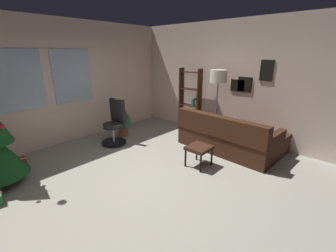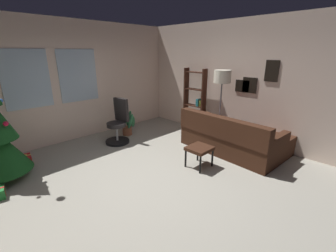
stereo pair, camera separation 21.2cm
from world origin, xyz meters
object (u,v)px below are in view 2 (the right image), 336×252
at_px(bookshelf, 195,104).
at_px(gift_box_red, 22,160).
at_px(couch, 237,139).
at_px(office_chair, 118,126).
at_px(footstool, 199,150).
at_px(potted_plant, 128,124).
at_px(gift_box_gold, 19,161).
at_px(floor_lamp, 222,81).

bearing_deg(bookshelf, gift_box_red, 164.49).
distance_m(couch, office_chair, 2.71).
distance_m(couch, footstool, 1.11).
relative_size(gift_box_red, potted_plant, 0.56).
xyz_separation_m(gift_box_red, potted_plant, (2.40, -0.13, 0.21)).
height_order(gift_box_gold, floor_lamp, floor_lamp).
xyz_separation_m(couch, floor_lamp, (0.24, 0.61, 1.15)).
height_order(office_chair, floor_lamp, floor_lamp).
xyz_separation_m(footstool, potted_plant, (0.06, 2.37, -0.06)).
xyz_separation_m(office_chair, bookshelf, (1.97, -0.71, 0.33)).
distance_m(office_chair, potted_plant, 0.51).
bearing_deg(gift_box_red, gift_box_gold, -173.56).
xyz_separation_m(footstool, bookshelf, (1.60, 1.41, 0.40)).
bearing_deg(bookshelf, footstool, -138.55).
bearing_deg(potted_plant, gift_box_red, 176.79).
bearing_deg(bookshelf, floor_lamp, -105.12).
xyz_separation_m(gift_box_red, bookshelf, (3.94, -1.09, 0.67)).
height_order(gift_box_red, office_chair, office_chair).
bearing_deg(gift_box_gold, bookshelf, -15.24).
height_order(footstool, floor_lamp, floor_lamp).
bearing_deg(gift_box_gold, office_chair, -10.64).
bearing_deg(potted_plant, footstool, -91.48).
distance_m(office_chair, floor_lamp, 2.60).
xyz_separation_m(gift_box_red, office_chair, (1.97, -0.39, 0.33)).
height_order(gift_box_red, bookshelf, bookshelf).
bearing_deg(gift_box_gold, gift_box_red, 6.44).
height_order(couch, gift_box_gold, couch).
distance_m(bookshelf, floor_lamp, 1.22).
bearing_deg(gift_box_gold, couch, -37.30).
distance_m(footstool, gift_box_gold, 3.47).
xyz_separation_m(gift_box_gold, floor_lamp, (3.73, -2.04, 1.37)).
distance_m(gift_box_gold, potted_plant, 2.47).
xyz_separation_m(footstool, gift_box_gold, (-2.39, 2.50, -0.26)).
xyz_separation_m(bookshelf, floor_lamp, (-0.26, -0.96, 0.71)).
height_order(floor_lamp, potted_plant, floor_lamp).
distance_m(gift_box_gold, office_chair, 2.08).
bearing_deg(bookshelf, office_chair, 160.23).
bearing_deg(couch, footstool, 171.66).
height_order(footstool, gift_box_red, footstool).
distance_m(gift_box_red, office_chair, 2.04).
height_order(gift_box_gold, bookshelf, bookshelf).
distance_m(gift_box_gold, floor_lamp, 4.47).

